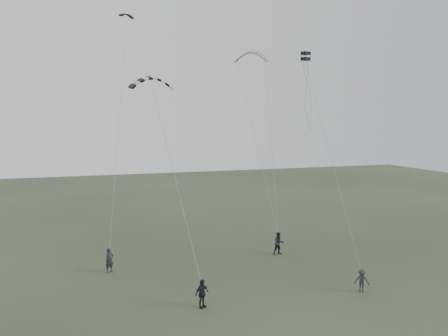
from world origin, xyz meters
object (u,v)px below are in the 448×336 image
object	(u,v)px
flyer_left	(109,260)
flyer_center	(202,293)
kite_pale_large	(251,53)
kite_striped	(152,78)
flyer_far	(362,281)
kite_dark_small	(126,14)
kite_box	(306,56)
flyer_right	(279,243)

from	to	relation	value
flyer_left	flyer_center	size ratio (longest dim) A/B	1.05
kite_pale_large	kite_striped	bearing A→B (deg)	-105.38
flyer_far	kite_striped	size ratio (longest dim) A/B	0.52
flyer_far	kite_striped	xyz separation A→B (m)	(-12.92, 6.26, 13.62)
flyer_center	kite_pale_large	size ratio (longest dim) A/B	0.52
flyer_center	kite_dark_small	xyz separation A→B (m)	(-2.72, 13.42, 19.53)
kite_pale_large	kite_striped	distance (m)	16.19
flyer_left	kite_pale_large	bearing A→B (deg)	-0.24
flyer_far	kite_dark_small	xyz separation A→B (m)	(-13.60, 14.45, 19.64)
flyer_left	kite_box	distance (m)	22.22
flyer_far	kite_striped	distance (m)	19.79
kite_dark_small	kite_box	size ratio (longest dim) A/B	1.96
flyer_left	kite_striped	xyz separation A→B (m)	(2.93, -3.20, 13.47)
flyer_far	kite_pale_large	xyz separation A→B (m)	(-1.31, 16.88, 17.43)
flyer_left	kite_striped	world-z (taller)	kite_striped
flyer_center	kite_pale_large	xyz separation A→B (m)	(9.58, 15.85, 17.32)
flyer_right	kite_dark_small	world-z (taller)	kite_dark_small
kite_dark_small	kite_striped	size ratio (longest dim) A/B	0.45
flyer_center	flyer_left	bearing A→B (deg)	92.97
flyer_far	kite_striped	bearing A→B (deg)	-173.42
kite_pale_large	kite_striped	xyz separation A→B (m)	(-11.61, -10.62, -3.81)
flyer_left	kite_striped	size ratio (longest dim) A/B	0.62
kite_pale_large	kite_dark_small	bearing A→B (deg)	-136.65
flyer_right	kite_striped	size ratio (longest dim) A/B	0.65
kite_dark_small	kite_pale_large	distance (m)	12.72
flyer_center	kite_dark_small	distance (m)	23.85
kite_box	flyer_far	bearing A→B (deg)	-102.15
flyer_right	kite_pale_large	xyz separation A→B (m)	(0.32, 7.48, 17.24)
flyer_right	kite_pale_large	bearing A→B (deg)	90.73
kite_dark_small	kite_box	distance (m)	15.36
kite_striped	kite_box	world-z (taller)	kite_box
flyer_left	flyer_far	bearing A→B (deg)	-58.12
kite_dark_small	kite_pale_large	size ratio (longest dim) A/B	0.39
kite_pale_large	kite_box	size ratio (longest dim) A/B	5.02
flyer_center	kite_dark_small	size ratio (longest dim) A/B	1.33
flyer_center	kite_dark_small	bearing A→B (deg)	73.92
flyer_right	flyer_far	world-z (taller)	flyer_right
kite_box	kite_pale_large	bearing A→B (deg)	82.50
flyer_center	kite_box	distance (m)	20.20
flyer_far	kite_dark_small	bearing A→B (deg)	165.70
flyer_far	kite_box	xyz separation A→B (m)	(-0.26, 7.81, 15.90)
flyer_far	kite_pale_large	bearing A→B (deg)	126.86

